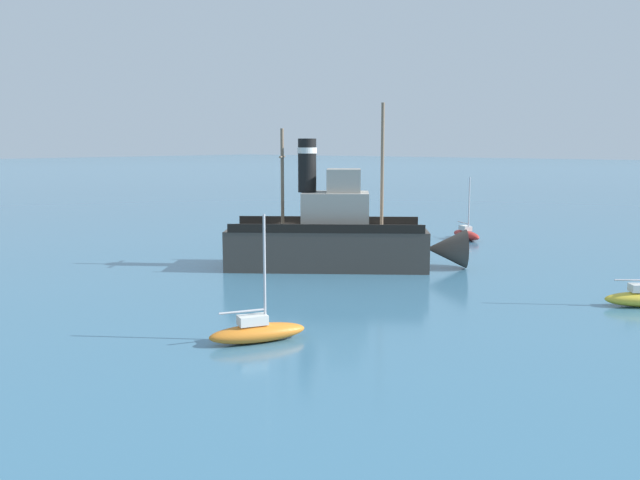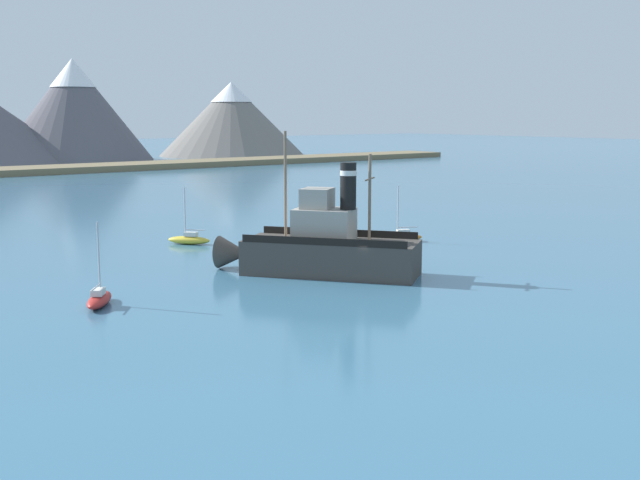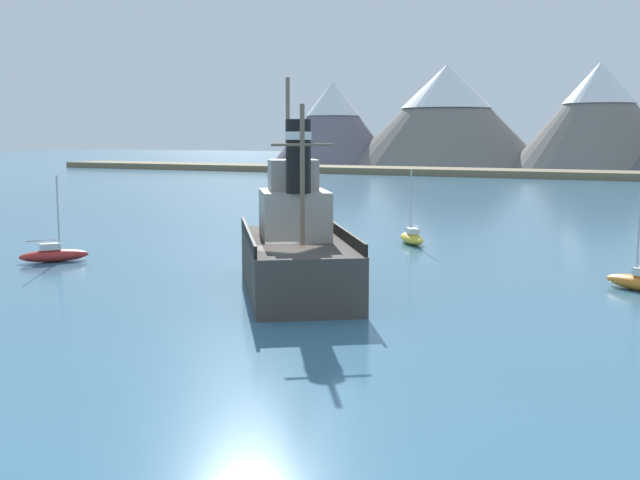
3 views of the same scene
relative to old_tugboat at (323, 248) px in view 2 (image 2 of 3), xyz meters
name	(u,v)px [view 2 (image 2 of 3)]	position (x,y,z in m)	size (l,w,h in m)	color
ground_plane	(365,279)	(1.23, -3.06, -1.83)	(600.00, 600.00, 0.00)	teal
old_tugboat	(323,248)	(0.00, 0.00, 0.00)	(11.18, 13.64, 9.90)	#423D38
sailboat_orange	(401,237)	(14.41, 7.08, -1.40)	(3.86, 2.78, 4.90)	orange
sailboat_red	(99,299)	(-16.07, 0.65, -1.40)	(3.15, 3.70, 4.90)	#B22823
sailboat_yellow	(189,239)	(-0.93, 17.26, -1.40)	(3.19, 3.68, 4.90)	gold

